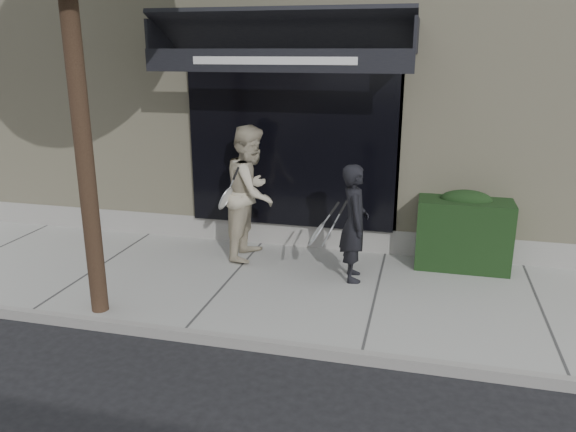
# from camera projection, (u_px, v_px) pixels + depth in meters

# --- Properties ---
(ground) EXTENTS (80.00, 80.00, 0.00)m
(ground) POSITION_uv_depth(u_px,v_px,m) (376.00, 301.00, 7.30)
(ground) COLOR black
(ground) RESTS_ON ground
(sidewalk) EXTENTS (20.00, 3.00, 0.12)m
(sidewalk) POSITION_uv_depth(u_px,v_px,m) (376.00, 297.00, 7.29)
(sidewalk) COLOR #A3A39D
(sidewalk) RESTS_ON ground
(curb) EXTENTS (20.00, 0.10, 0.14)m
(curb) POSITION_uv_depth(u_px,v_px,m) (362.00, 357.00, 5.84)
(curb) COLOR gray
(curb) RESTS_ON ground
(building_facade) EXTENTS (14.30, 8.04, 5.64)m
(building_facade) POSITION_uv_depth(u_px,v_px,m) (405.00, 71.00, 11.13)
(building_facade) COLOR #C3BA95
(building_facade) RESTS_ON ground
(hedge) EXTENTS (1.30, 0.70, 1.14)m
(hedge) POSITION_uv_depth(u_px,v_px,m) (463.00, 231.00, 8.02)
(hedge) COLOR black
(hedge) RESTS_ON sidewalk
(pedestrian_front) EXTENTS (0.81, 0.84, 1.60)m
(pedestrian_front) POSITION_uv_depth(u_px,v_px,m) (354.00, 223.00, 7.51)
(pedestrian_front) COLOR black
(pedestrian_front) RESTS_ON sidewalk
(pedestrian_back) EXTENTS (0.79, 1.01, 1.99)m
(pedestrian_back) POSITION_uv_depth(u_px,v_px,m) (251.00, 192.00, 8.30)
(pedestrian_back) COLOR beige
(pedestrian_back) RESTS_ON sidewalk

